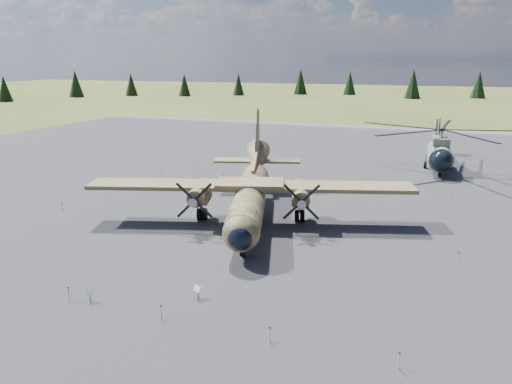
% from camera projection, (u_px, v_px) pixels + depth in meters
% --- Properties ---
extents(ground, '(500.00, 500.00, 0.00)m').
position_uv_depth(ground, '(231.00, 234.00, 38.91)').
color(ground, brown).
rests_on(ground, ground).
extents(apron, '(120.00, 120.00, 0.04)m').
position_uv_depth(apron, '(273.00, 201.00, 47.93)').
color(apron, '#5E5E63').
rests_on(apron, ground).
extents(transport_plane, '(26.21, 23.35, 8.79)m').
position_uv_depth(transport_plane, '(251.00, 190.00, 41.95)').
color(transport_plane, '#30361D').
rests_on(transport_plane, ground).
extents(helicopter_near, '(22.23, 25.28, 5.29)m').
position_uv_depth(helicopter_near, '(441.00, 141.00, 59.91)').
color(helicopter_near, gray).
rests_on(helicopter_near, ground).
extents(info_placard_left, '(0.53, 0.35, 0.77)m').
position_uv_depth(info_placard_left, '(89.00, 294.00, 27.80)').
color(info_placard_left, gray).
rests_on(info_placard_left, ground).
extents(info_placard_right, '(0.54, 0.36, 0.79)m').
position_uv_depth(info_placard_right, '(198.00, 290.00, 28.19)').
color(info_placard_right, gray).
rests_on(info_placard_right, ground).
extents(barrier_fence, '(33.12, 29.62, 0.85)m').
position_uv_depth(barrier_fence, '(225.00, 227.00, 38.87)').
color(barrier_fence, silver).
rests_on(barrier_fence, ground).
extents(treeline, '(328.73, 330.76, 10.95)m').
position_uv_depth(treeline, '(295.00, 184.00, 34.52)').
color(treeline, black).
rests_on(treeline, ground).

